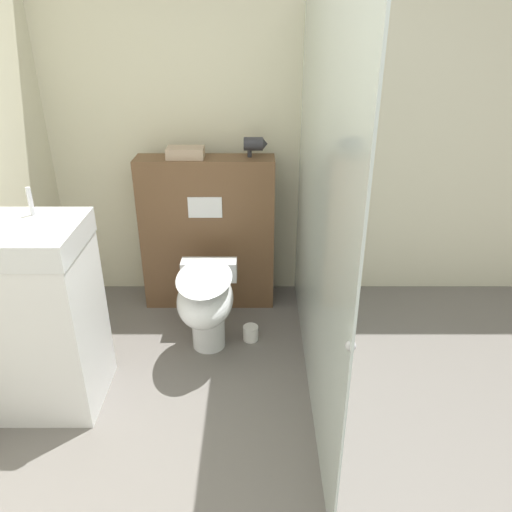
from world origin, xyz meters
TOP-DOWN VIEW (x-y plane):
  - wall_back at (0.00, 2.22)m, footprint 8.00×0.06m
  - partition_panel at (-0.27, 1.99)m, footprint 0.90×0.23m
  - shower_glass at (0.36, 1.15)m, footprint 0.04×2.07m
  - toilet at (-0.24, 1.39)m, footprint 0.35×0.61m
  - sink_vanity at (-1.02, 0.97)m, footprint 0.52×0.49m
  - hair_drier at (0.05, 2.00)m, footprint 0.15×0.09m
  - folded_towel at (-0.39, 1.98)m, footprint 0.24×0.14m
  - spare_toilet_roll at (0.02, 1.50)m, footprint 0.10×0.10m

SIDE VIEW (x-z plane):
  - spare_toilet_roll at x=0.02m, z-range 0.00..0.10m
  - toilet at x=-0.24m, z-range 0.08..0.63m
  - sink_vanity at x=-1.02m, z-range -0.07..1.09m
  - partition_panel at x=-0.27m, z-range 0.00..1.06m
  - shower_glass at x=0.36m, z-range 0.00..1.97m
  - folded_towel at x=-0.39m, z-range 1.06..1.13m
  - hair_drier at x=0.05m, z-range 1.08..1.21m
  - wall_back at x=0.00m, z-range 0.00..2.50m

